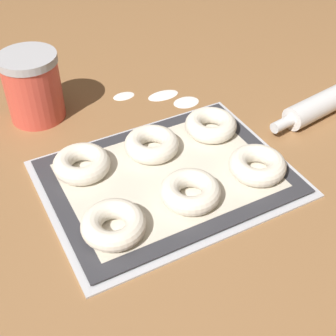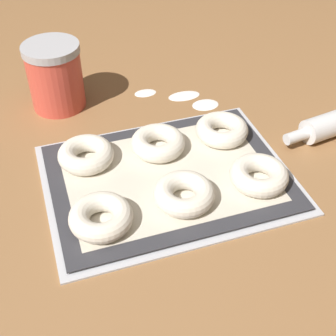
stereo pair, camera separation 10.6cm
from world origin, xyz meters
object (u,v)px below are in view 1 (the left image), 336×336
at_px(bagel_front_center, 190,192).
at_px(baking_tray, 168,178).
at_px(bagel_back_left, 82,164).
at_px(bagel_front_right, 257,165).
at_px(bagel_back_right, 211,125).
at_px(bagel_back_center, 152,144).
at_px(flour_canister, 33,87).
at_px(bagel_front_left, 114,225).

bearing_deg(bagel_front_center, baking_tray, 94.05).
bearing_deg(baking_tray, bagel_back_left, 147.61).
distance_m(bagel_front_right, bagel_back_right, 0.14).
distance_m(bagel_front_right, bagel_back_center, 0.20).
distance_m(baking_tray, bagel_back_right, 0.16).
height_order(bagel_front_right, bagel_back_left, same).
bearing_deg(baking_tray, bagel_front_right, -25.17).
bearing_deg(bagel_back_right, flour_canister, 140.74).
bearing_deg(flour_canister, bagel_back_right, -39.26).
xyz_separation_m(bagel_back_center, bagel_back_right, (0.13, 0.00, 0.00)).
bearing_deg(flour_canister, bagel_front_left, -88.43).
distance_m(bagel_back_center, flour_canister, 0.28).
distance_m(bagel_front_left, bagel_front_right, 0.29).
distance_m(baking_tray, bagel_front_center, 0.08).
relative_size(bagel_front_left, bagel_back_right, 1.00).
relative_size(bagel_front_left, bagel_back_center, 1.00).
bearing_deg(bagel_front_right, bagel_front_left, -177.84).
bearing_deg(bagel_front_center, bagel_front_right, 1.09).
distance_m(baking_tray, bagel_back_center, 0.08).
xyz_separation_m(bagel_back_left, bagel_back_right, (0.27, -0.01, 0.00)).
height_order(bagel_front_right, bagel_back_right, same).
relative_size(bagel_back_left, bagel_back_center, 1.00).
bearing_deg(bagel_front_center, bagel_back_right, 48.02).
xyz_separation_m(baking_tray, bagel_front_right, (0.15, -0.07, 0.02)).
height_order(bagel_front_center, bagel_back_right, same).
bearing_deg(bagel_back_left, bagel_back_center, -3.55).
xyz_separation_m(bagel_front_right, bagel_back_center, (-0.14, 0.14, 0.00)).
relative_size(bagel_front_left, flour_canister, 0.73).
bearing_deg(bagel_back_center, bagel_front_center, -89.98).
bearing_deg(bagel_front_left, flour_canister, 91.57).
height_order(bagel_front_left, bagel_back_right, same).
bearing_deg(bagel_front_right, bagel_back_center, 134.41).
relative_size(bagel_back_right, flour_canister, 0.73).
xyz_separation_m(baking_tray, bagel_back_center, (0.00, 0.08, 0.02)).
bearing_deg(bagel_back_left, bagel_back_right, -1.77).
distance_m(bagel_front_left, bagel_back_left, 0.16).
xyz_separation_m(bagel_back_left, flour_canister, (-0.02, 0.23, 0.04)).
relative_size(bagel_back_center, bagel_back_right, 1.00).
bearing_deg(baking_tray, bagel_front_center, -85.95).
xyz_separation_m(baking_tray, bagel_front_center, (0.01, -0.07, 0.02)).
distance_m(bagel_back_center, bagel_back_right, 0.13).
relative_size(bagel_front_center, flour_canister, 0.73).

